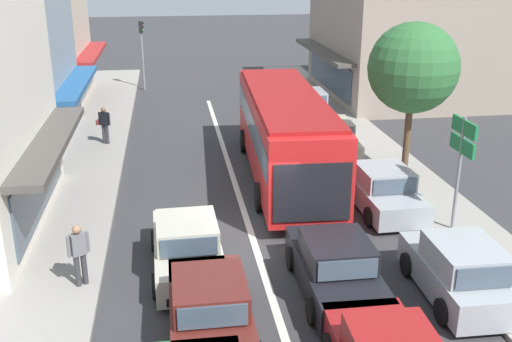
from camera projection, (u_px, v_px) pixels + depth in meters
ground_plane at (252, 238)px, 17.80m from camera, size 140.00×140.00×0.00m
lane_centre_line at (237, 189)px, 21.52m from camera, size 0.20×28.00×0.01m
sidewalk_left at (50, 178)px, 22.41m from camera, size 5.20×44.00×0.14m
kerb_right at (383, 161)px, 24.22m from camera, size 2.80×44.00×0.12m
shopfront_far_end at (19, 24)px, 32.85m from camera, size 7.56×8.63×8.71m
building_right_far at (404, 32)px, 34.77m from camera, size 9.79×10.87×7.41m
city_bus at (285, 130)px, 21.96m from camera, size 3.10×10.96×3.23m
sedan_behind_bus_mid at (335, 268)px, 14.73m from camera, size 1.93×4.22×1.47m
sedan_queue_far_back at (210, 311)px, 12.96m from camera, size 1.91×4.20×1.47m
sedan_adjacent_lane_lead at (187, 247)px, 15.78m from camera, size 1.97×4.24×1.47m
parked_hatchback_kerb_front at (459, 271)px, 14.48m from camera, size 1.88×3.73×1.54m
parked_sedan_kerb_second at (382, 190)px, 19.64m from camera, size 1.95×4.22×1.47m
parked_sedan_kerb_third at (331, 138)px, 25.18m from camera, size 2.01×4.26×1.47m
parked_hatchback_kerb_rear at (308, 106)px, 30.45m from camera, size 1.88×3.73×1.54m
traffic_light_downstreet at (142, 44)px, 36.43m from camera, size 0.33×0.24×4.20m
directional_road_sign at (462, 147)px, 17.26m from camera, size 0.10×1.40×3.60m
street_tree_right at (413, 68)px, 20.64m from camera, size 3.15×3.15×5.83m
pedestrian_with_handbag_near at (104, 123)px, 25.95m from camera, size 0.64×0.45×1.63m
pedestrian_browsing_midblock at (79, 251)px, 14.70m from camera, size 0.51×0.37×1.63m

